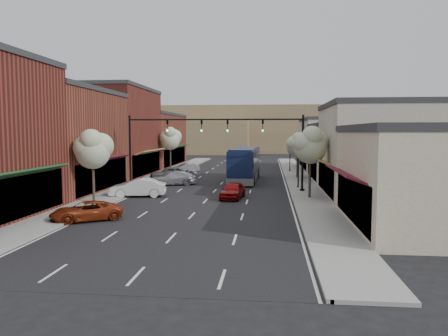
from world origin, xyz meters
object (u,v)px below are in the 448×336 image
(tree_right_far, at_px, (298,144))
(coach_bus, at_px, (245,164))
(parked_car_d, at_px, (170,173))
(tree_left_far, at_px, (170,138))
(lamp_post_near, at_px, (298,158))
(parked_car_b, at_px, (138,188))
(parked_car_a, at_px, (86,211))
(signal_mast_left, at_px, (155,141))
(red_hatchback, at_px, (233,190))
(tree_left_near, at_px, (93,148))
(parked_car_e, at_px, (186,168))
(parked_car_c, at_px, (173,178))
(tree_right_near, at_px, (311,145))
(lamp_post_far, at_px, (290,150))
(signal_mast_right, at_px, (276,141))

(tree_right_far, bearing_deg, coach_bus, -149.69)
(parked_car_d, bearing_deg, tree_left_far, 174.38)
(lamp_post_near, xyz_separation_m, parked_car_b, (-13.81, -6.76, -2.23))
(parked_car_a, height_order, parked_car_d, parked_car_d)
(signal_mast_left, xyz_separation_m, tree_left_far, (-2.63, 17.95, -0.02))
(signal_mast_left, bearing_deg, red_hatchback, -30.13)
(tree_right_far, xyz_separation_m, tree_left_near, (-16.60, -20.00, 0.23))
(red_hatchback, xyz_separation_m, parked_car_e, (-8.26, 22.44, -0.07))
(parked_car_a, height_order, parked_car_c, parked_car_c)
(signal_mast_left, bearing_deg, parked_car_a, -92.33)
(tree_right_near, height_order, tree_right_far, tree_right_near)
(tree_left_near, relative_size, lamp_post_far, 1.28)
(signal_mast_left, height_order, tree_right_far, signal_mast_left)
(parked_car_d, bearing_deg, tree_left_near, -24.99)
(coach_bus, bearing_deg, lamp_post_far, 66.37)
(red_hatchback, height_order, parked_car_c, parked_car_c)
(lamp_post_near, bearing_deg, lamp_post_far, 90.00)
(coach_bus, height_order, parked_car_a, coach_bus)
(lamp_post_near, relative_size, parked_car_d, 0.97)
(tree_left_far, xyz_separation_m, parked_car_b, (2.24, -22.20, -3.83))
(tree_left_near, bearing_deg, parked_car_b, 59.44)
(lamp_post_near, distance_m, red_hatchback, 9.32)
(parked_car_a, distance_m, parked_car_c, 18.33)
(parked_car_b, relative_size, parked_car_e, 1.27)
(coach_bus, distance_m, parked_car_d, 8.61)
(parked_car_a, xyz_separation_m, parked_car_d, (0.00, 22.79, 0.18))
(tree_right_near, distance_m, tree_left_near, 17.08)
(red_hatchback, distance_m, parked_car_b, 8.07)
(signal_mast_right, distance_m, lamp_post_far, 20.19)
(signal_mast_left, xyz_separation_m, tree_left_near, (-2.63, -8.05, -0.40))
(parked_car_a, xyz_separation_m, parked_car_c, (1.32, 18.29, 0.12))
(signal_mast_right, bearing_deg, coach_bus, 111.34)
(signal_mast_right, distance_m, tree_right_far, 12.27)
(signal_mast_right, xyz_separation_m, tree_right_far, (2.73, 11.95, -0.63))
(tree_right_far, xyz_separation_m, lamp_post_far, (-0.55, 8.06, -0.99))
(coach_bus, bearing_deg, tree_left_far, 139.70)
(signal_mast_left, relative_size, tree_right_far, 1.51)
(signal_mast_right, relative_size, lamp_post_near, 1.85)
(lamp_post_near, relative_size, parked_car_b, 0.94)
(tree_left_near, height_order, parked_car_b, tree_left_near)
(signal_mast_right, distance_m, parked_car_c, 11.91)
(tree_left_far, bearing_deg, tree_right_near, -52.96)
(tree_left_near, xyz_separation_m, lamp_post_far, (16.05, 28.06, -1.22))
(tree_left_far, bearing_deg, parked_car_a, -86.35)
(coach_bus, distance_m, parked_car_b, 15.22)
(tree_right_far, xyz_separation_m, parked_car_c, (-13.22, -7.90, -3.28))
(signal_mast_left, relative_size, lamp_post_near, 1.85)
(signal_mast_left, height_order, coach_bus, signal_mast_left)
(tree_left_near, height_order, parked_car_a, tree_left_near)
(coach_bus, distance_m, parked_car_c, 8.52)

